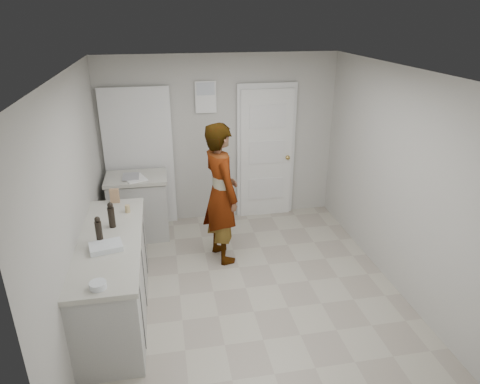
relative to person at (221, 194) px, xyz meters
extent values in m
plane|color=gray|center=(0.17, -0.76, -0.91)|extent=(4.00, 4.00, 0.00)
plane|color=#AEADA5|center=(0.17, 1.24, 0.34)|extent=(3.50, 0.00, 3.50)
plane|color=#AEADA5|center=(0.17, -2.76, 0.34)|extent=(3.50, 0.00, 3.50)
plane|color=#AEADA5|center=(-1.58, -0.76, 0.34)|extent=(0.00, 4.00, 4.00)
plane|color=#AEADA5|center=(1.92, -0.76, 0.34)|extent=(0.00, 4.00, 4.00)
plane|color=silver|center=(0.17, -0.76, 1.59)|extent=(4.00, 4.00, 0.00)
cube|color=silver|center=(0.87, 1.17, 0.09)|extent=(0.80, 0.05, 2.00)
cube|color=silver|center=(0.87, 1.20, 0.12)|extent=(0.90, 0.04, 2.10)
sphere|color=tan|center=(1.20, 1.12, 0.04)|extent=(0.07, 0.07, 0.07)
cube|color=white|center=(-0.03, 1.21, 0.99)|extent=(0.30, 0.02, 0.45)
cube|color=black|center=(-1.03, 1.21, 0.11)|extent=(0.90, 0.05, 2.04)
cube|color=silver|center=(-1.03, 1.18, 0.12)|extent=(0.98, 0.02, 2.10)
cube|color=beige|center=(-1.28, -0.96, -0.48)|extent=(0.60, 1.90, 0.86)
cube|color=black|center=(-1.28, -0.96, -0.87)|extent=(0.56, 1.86, 0.08)
cube|color=beige|center=(-1.28, -0.96, -0.01)|extent=(0.64, 1.96, 0.05)
cube|color=beige|center=(-1.08, 0.79, -0.48)|extent=(0.80, 0.55, 0.86)
cube|color=black|center=(-1.08, 0.79, -0.87)|extent=(0.75, 0.54, 0.08)
cube|color=beige|center=(-1.08, 0.79, -0.01)|extent=(0.84, 0.61, 0.05)
imported|color=silver|center=(0.00, 0.00, 0.00)|extent=(0.61, 0.76, 1.83)
cube|color=#906548|center=(-1.28, -0.06, 0.10)|extent=(0.11, 0.05, 0.17)
cylinder|color=tan|center=(-1.12, -0.36, 0.05)|extent=(0.06, 0.06, 0.09)
cylinder|color=black|center=(-1.26, -0.70, 0.12)|extent=(0.07, 0.07, 0.22)
sphere|color=black|center=(-1.26, -0.70, 0.26)|extent=(0.06, 0.06, 0.06)
cylinder|color=black|center=(-1.35, -1.04, 0.13)|extent=(0.07, 0.07, 0.24)
sphere|color=black|center=(-1.35, -1.04, 0.28)|extent=(0.06, 0.06, 0.06)
cube|color=silver|center=(-1.28, -1.16, 0.04)|extent=(0.34, 0.27, 0.05)
cube|color=white|center=(-1.28, -1.16, 0.03)|extent=(0.30, 0.23, 0.04)
cylinder|color=silver|center=(-1.28, -1.80, 0.04)|extent=(0.14, 0.14, 0.05)
sphere|color=white|center=(-1.30, -1.81, 0.04)|extent=(0.05, 0.05, 0.05)
sphere|color=white|center=(-1.26, -1.79, 0.04)|extent=(0.05, 0.05, 0.05)
cube|color=white|center=(-1.08, 0.71, 0.02)|extent=(0.36, 0.40, 0.01)
camera|label=1|loc=(-0.67, -4.90, 2.12)|focal=32.00mm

